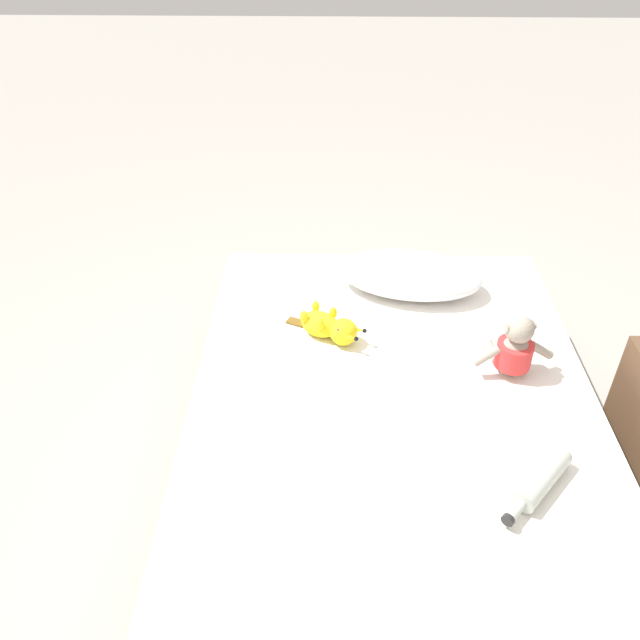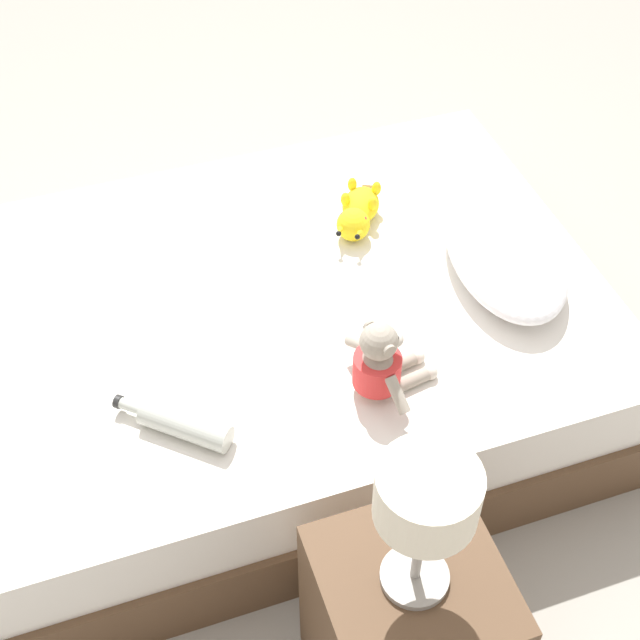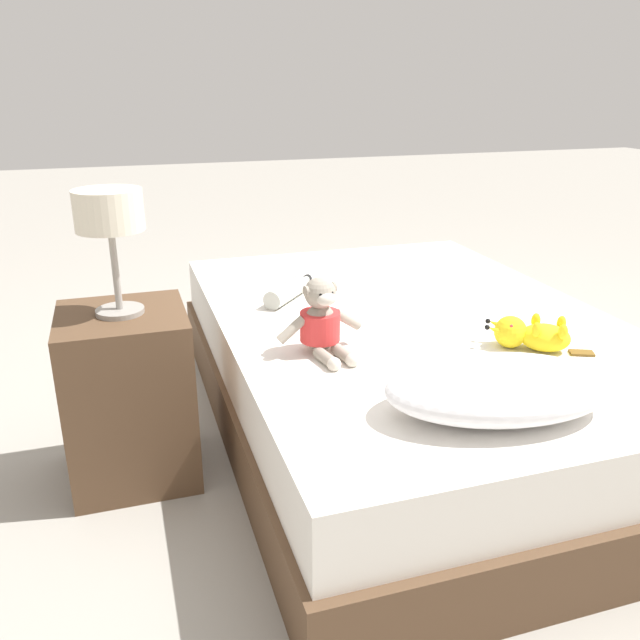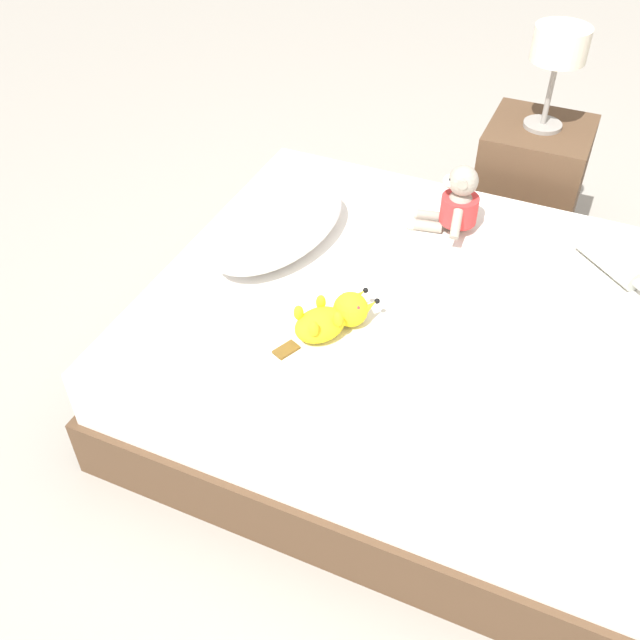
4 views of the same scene
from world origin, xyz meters
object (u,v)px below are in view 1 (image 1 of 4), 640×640
Objects in this scene: bed at (391,455)px; plush_monkey at (513,348)px; plush_yellow_creature at (330,327)px; glass_bottle at (540,480)px; pillow at (410,275)px.

plush_monkey reaches higher than bed.
plush_yellow_creature is at bearing 119.49° from bed.
plush_monkey is 0.95× the size of plush_yellow_creature.
bed is 0.54m from glass_bottle.
bed is 0.55m from plush_monkey.
glass_bottle is at bearing -92.85° from plush_monkey.
plush_yellow_creature is 1.13× the size of glass_bottle.
pillow is at bearing 81.61° from bed.
pillow is (0.10, 0.71, 0.28)m from bed.
pillow is 1.04m from glass_bottle.
bed is 3.22× the size of pillow.
plush_monkey is at bearing 27.11° from bed.
glass_bottle is at bearing -48.79° from plush_yellow_creature.
plush_yellow_creature is (-0.21, 0.38, 0.26)m from bed.
glass_bottle is (0.59, -0.68, -0.01)m from plush_yellow_creature.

